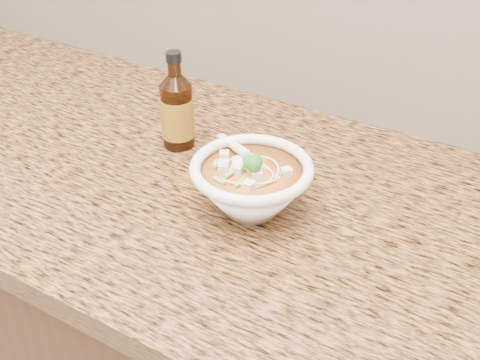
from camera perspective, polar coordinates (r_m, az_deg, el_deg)
The scene contains 3 objects.
counter_slab at distance 0.98m, azimuth 0.72°, elevation -1.73°, with size 4.00×0.68×0.04m, color brown.
soup_bowl at distance 0.90m, azimuth 1.07°, elevation -0.59°, with size 0.19×0.18×0.10m.
hot_sauce_bottle at distance 1.06m, azimuth -5.98°, elevation 6.47°, with size 0.07×0.07×0.18m.
Camera 1 is at (0.40, 0.99, 1.46)m, focal length 45.00 mm.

